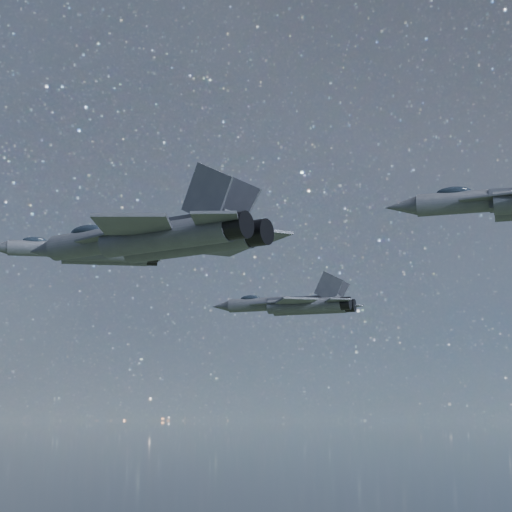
# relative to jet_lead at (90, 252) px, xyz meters

# --- Properties ---
(jet_lead) EXTENTS (15.56, 10.49, 3.92)m
(jet_lead) POSITION_rel_jet_lead_xyz_m (0.00, 0.00, 0.00)
(jet_lead) COLOR #353842
(jet_left) EXTENTS (16.53, 11.30, 4.15)m
(jet_left) POSITION_rel_jet_lead_xyz_m (16.25, 18.30, -2.44)
(jet_left) COLOR #353842
(jet_right) EXTENTS (16.86, 11.04, 4.35)m
(jet_right) POSITION_rel_jet_lead_xyz_m (12.50, -25.68, -4.52)
(jet_right) COLOR #353842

